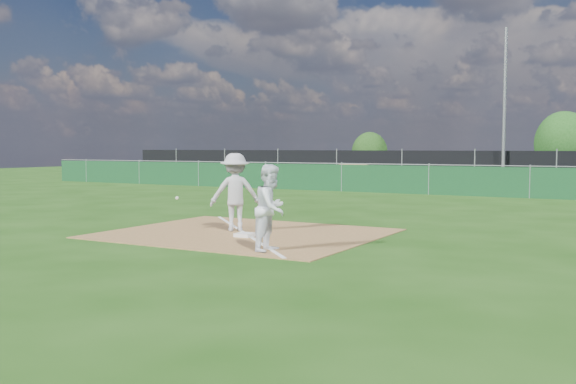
% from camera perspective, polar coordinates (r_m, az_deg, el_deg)
% --- Properties ---
extents(ground, '(90.00, 90.00, 0.00)m').
position_cam_1_polar(ground, '(22.73, 8.68, -1.04)').
color(ground, '#1A430E').
rests_on(ground, ground).
extents(infield_dirt, '(6.00, 5.00, 0.02)m').
position_cam_1_polar(infield_dirt, '(14.72, -3.90, -3.69)').
color(infield_dirt, olive).
rests_on(infield_dirt, ground).
extents(foul_line, '(5.01, 5.01, 0.01)m').
position_cam_1_polar(foul_line, '(14.72, -3.90, -3.64)').
color(foul_line, white).
rests_on(foul_line, infield_dirt).
extents(green_fence, '(44.00, 0.05, 1.20)m').
position_cam_1_polar(green_fence, '(27.41, 12.41, 1.03)').
color(green_fence, '#103D1D').
rests_on(green_fence, ground).
extents(dirt_mound, '(3.38, 2.60, 1.17)m').
position_cam_1_polar(dirt_mound, '(32.44, 5.77, 1.52)').
color(dirt_mound, olive).
rests_on(dirt_mound, ground).
extents(black_fence, '(46.00, 0.04, 1.80)m').
position_cam_1_polar(black_fence, '(35.12, 16.26, 2.08)').
color(black_fence, black).
rests_on(black_fence, ground).
extents(parking_lot, '(46.00, 9.00, 0.01)m').
position_cam_1_polar(parking_lot, '(40.04, 17.87, 0.98)').
color(parking_lot, black).
rests_on(parking_lot, ground).
extents(light_pole, '(0.16, 0.16, 8.00)m').
position_cam_1_polar(light_pole, '(34.56, 18.68, 7.14)').
color(light_pole, slate).
rests_on(light_pole, ground).
extents(first_base, '(0.38, 0.38, 0.08)m').
position_cam_1_polar(first_base, '(14.13, -3.86, -3.82)').
color(first_base, white).
rests_on(first_base, infield_dirt).
extents(play_at_first, '(2.26, 1.24, 1.82)m').
position_cam_1_polar(play_at_first, '(15.03, -4.71, -0.02)').
color(play_at_first, silver).
rests_on(play_at_first, infield_dirt).
extents(runner, '(0.68, 0.84, 1.66)m').
position_cam_1_polar(runner, '(12.16, -1.49, -1.42)').
color(runner, white).
rests_on(runner, ground).
extents(car_left, '(4.40, 2.82, 1.40)m').
position_cam_1_polar(car_left, '(39.89, 11.02, 2.10)').
color(car_left, '#ABADB3').
rests_on(car_left, parking_lot).
extents(car_mid, '(5.11, 2.41, 1.62)m').
position_cam_1_polar(car_mid, '(40.00, 16.85, 2.17)').
color(car_mid, '#111833').
rests_on(car_mid, parking_lot).
extents(car_right, '(4.77, 3.07, 1.29)m').
position_cam_1_polar(car_right, '(39.05, 23.31, 1.73)').
color(car_right, black).
rests_on(car_right, parking_lot).
extents(tree_left, '(2.60, 2.60, 3.08)m').
position_cam_1_polar(tree_left, '(46.83, 7.26, 3.49)').
color(tree_left, '#382316').
rests_on(tree_left, ground).
extents(tree_mid, '(3.62, 3.62, 4.30)m').
position_cam_1_polar(tree_mid, '(44.99, 23.30, 3.97)').
color(tree_mid, '#382316').
rests_on(tree_mid, ground).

